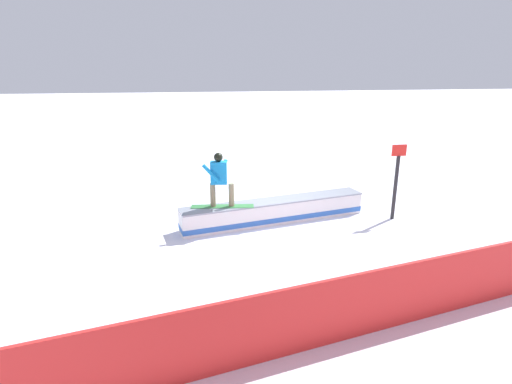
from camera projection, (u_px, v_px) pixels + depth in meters
ground_plane at (275, 221)px, 10.90m from camera, size 120.00×120.00×0.00m
grind_box at (275, 212)px, 10.82m from camera, size 5.11×1.61×0.61m
snowboarder at (220, 178)px, 10.00m from camera, size 1.61×0.50×1.39m
safety_fence at (348, 308)px, 6.04m from camera, size 9.57×1.94×1.09m
trail_marker at (396, 180)px, 10.79m from camera, size 0.40×0.10×2.06m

